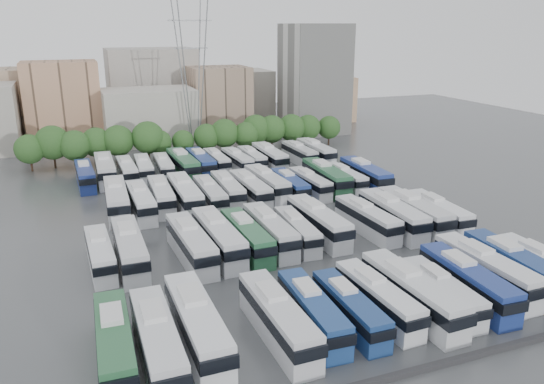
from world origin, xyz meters
name	(u,v)px	position (x,y,z in m)	size (l,w,h in m)	color
ground	(267,228)	(0.00, 0.00, 0.00)	(220.00, 220.00, 0.00)	#424447
parapet	(417,371)	(0.00, -33.00, 0.25)	(56.00, 0.50, 0.50)	#2D2D30
tree_line	(189,136)	(-1.06, 42.15, 4.41)	(66.25, 7.76, 8.09)	black
city_buildings	(136,101)	(-7.46, 71.86, 7.87)	(102.00, 35.00, 20.00)	#9E998E
apartment_tower	(314,79)	(34.00, 58.00, 13.00)	(14.00, 14.00, 26.00)	silver
electricity_pylon	(192,60)	(2.00, 50.00, 18.66)	(9.00, 6.91, 33.83)	slate
bus_r0_s0	(115,343)	(-21.49, -23.45, 1.89)	(3.01, 12.33, 3.85)	#2A633B
bus_r0_s1	(157,341)	(-18.33, -24.51, 1.98)	(2.85, 12.87, 4.04)	silver
bus_r0_s2	(197,324)	(-14.88, -23.38, 2.07)	(3.06, 13.44, 4.21)	white
bus_r0_s4	(278,318)	(-8.24, -24.72, 1.96)	(3.00, 12.77, 3.99)	silver
bus_r0_s5	(312,311)	(-4.84, -24.38, 1.78)	(2.94, 11.64, 3.62)	navy
bus_r0_s6	(350,308)	(-1.50, -24.98, 1.68)	(2.43, 10.94, 3.43)	navy
bus_r0_s7	(378,298)	(1.74, -24.41, 1.77)	(3.01, 11.62, 3.61)	silver
bus_r0_s8	(412,293)	(4.94, -25.12, 2.03)	(3.33, 13.27, 4.13)	silver
bus_r0_s9	(442,291)	(8.19, -25.37, 1.66)	(2.78, 10.86, 3.38)	silver
bus_r0_s10	(467,281)	(11.41, -24.96, 1.94)	(3.30, 12.71, 3.95)	navy
bus_r0_s11	(486,270)	(14.83, -23.67, 2.00)	(3.07, 13.03, 4.07)	silver
bus_r0_s12	(514,266)	(18.17, -23.96, 2.01)	(3.43, 13.14, 4.09)	navy
bus_r1_s0	(100,254)	(-21.37, -4.95, 1.74)	(2.82, 11.39, 3.55)	silver
bus_r1_s1	(130,248)	(-18.25, -5.26, 2.02)	(2.90, 13.13, 4.12)	silver
bus_r1_s3	(191,243)	(-11.59, -6.38, 2.02)	(3.41, 13.21, 4.11)	silver
bus_r1_s4	(218,237)	(-8.22, -5.83, 2.08)	(3.34, 13.56, 4.23)	silver
bus_r1_s5	(246,236)	(-4.95, -6.33, 1.92)	(3.00, 12.53, 3.91)	#2B643E
bus_r1_s6	(270,230)	(-1.75, -5.67, 1.97)	(2.86, 12.78, 4.01)	silver
bus_r1_s7	(297,230)	(1.59, -6.21, 1.70)	(2.96, 11.13, 3.46)	silver
bus_r1_s8	(318,221)	(4.94, -5.18, 2.03)	(3.21, 13.27, 4.14)	silver
bus_r1_s10	(367,219)	(11.43, -6.17, 1.86)	(3.22, 12.22, 3.80)	silver
bus_r1_s11	(392,215)	(15.04, -6.43, 2.06)	(3.26, 13.46, 4.20)	silver
bus_r1_s12	(413,212)	(18.09, -6.67, 2.09)	(2.99, 13.61, 4.27)	silver
bus_r1_s13	(438,212)	(21.64, -7.30, 1.84)	(3.14, 12.08, 3.76)	white
bus_r2_s1	(117,199)	(-17.94, 13.03, 2.10)	(3.47, 13.76, 4.28)	silver
bus_r2_s2	(141,202)	(-14.82, 11.21, 1.91)	(2.91, 12.46, 3.90)	white
bus_r2_s3	(161,195)	(-11.63, 13.12, 1.89)	(3.11, 12.35, 3.85)	silver
bus_r2_s4	(185,194)	(-8.41, 11.72, 2.09)	(3.08, 13.59, 4.25)	silver
bus_r2_s5	(210,195)	(-4.87, 11.03, 1.85)	(2.76, 12.06, 3.78)	silver
bus_r2_s6	(228,189)	(-1.70, 12.54, 1.86)	(2.98, 12.15, 3.79)	silver
bus_r2_s7	(250,189)	(1.49, 11.39, 1.94)	(3.08, 12.65, 3.95)	silver
bus_r2_s8	(267,183)	(4.82, 13.04, 1.99)	(3.38, 13.02, 4.05)	silver
bus_r2_s9	(290,185)	(8.10, 11.56, 1.76)	(2.76, 11.48, 3.59)	navy
bus_r2_s10	(310,183)	(11.57, 11.60, 1.72)	(2.91, 11.26, 3.50)	silver
bus_r2_s11	(326,177)	(14.96, 12.68, 2.10)	(3.41, 13.74, 4.29)	#2A633E
bus_r2_s12	(345,178)	(18.12, 12.16, 1.75)	(2.64, 11.37, 3.55)	silver
bus_r2_s13	(365,175)	(21.67, 11.75, 2.06)	(3.35, 13.48, 4.20)	navy
bus_r3_s0	(85,175)	(-21.56, 28.62, 1.84)	(3.00, 12.05, 3.76)	navy
bus_r3_s1	(105,169)	(-18.22, 30.47, 2.09)	(3.13, 13.62, 4.26)	silver
bus_r3_s2	(127,170)	(-14.70, 29.55, 1.78)	(2.72, 11.59, 3.62)	silver
bus_r3_s3	(144,168)	(-11.75, 30.10, 1.76)	(2.98, 11.52, 3.58)	silver
bus_r3_s4	(164,167)	(-8.29, 30.07, 1.73)	(2.89, 11.29, 3.52)	silver
bus_r3_s5	(183,164)	(-5.04, 29.14, 2.09)	(3.51, 13.69, 4.26)	#2B653E
bus_r3_s6	(201,163)	(-1.71, 29.74, 1.94)	(2.90, 12.61, 3.95)	navy
bus_r3_s7	(217,161)	(1.60, 30.92, 1.70)	(2.54, 11.07, 3.46)	silver
bus_r3_s8	(237,161)	(5.07, 29.34, 1.77)	(3.06, 11.62, 3.61)	silver
bus_r3_s9	(252,158)	(8.26, 30.25, 1.71)	(2.43, 11.08, 3.48)	silver
bus_r3_s10	(270,157)	(11.44, 29.36, 1.98)	(2.82, 12.86, 4.03)	silver
bus_r3_s12	(299,153)	(18.00, 30.31, 1.83)	(2.90, 11.93, 3.72)	silver
bus_r3_s13	(316,152)	(21.42, 30.13, 1.96)	(2.86, 12.76, 4.00)	silver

